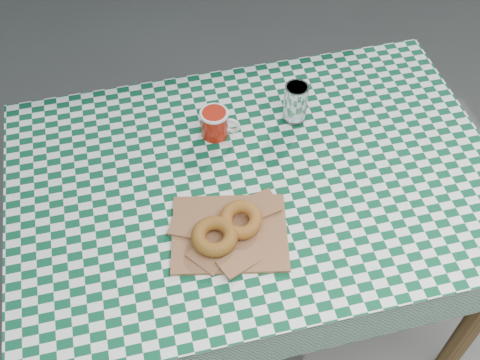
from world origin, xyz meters
name	(u,v)px	position (x,y,z in m)	size (l,w,h in m)	color
ground	(255,337)	(0.00, 0.00, 0.00)	(60.00, 60.00, 0.00)	#54534E
table	(254,255)	(0.01, 0.10, 0.38)	(1.24, 0.83, 0.75)	brown
tablecloth	(257,178)	(0.01, 0.10, 0.75)	(1.26, 0.85, 0.01)	#0B4729
paper_bag	(230,232)	(-0.09, -0.05, 0.76)	(0.27, 0.22, 0.01)	#936040
bagel_front	(215,236)	(-0.13, -0.07, 0.79)	(0.11, 0.11, 0.03)	brown
bagel_back	(241,220)	(-0.06, -0.04, 0.79)	(0.10, 0.10, 0.03)	#98521F
coffee_mug	(214,123)	(-0.06, 0.28, 0.80)	(0.14, 0.14, 0.08)	#AC1A0B
drinking_glass	(295,103)	(0.17, 0.28, 0.81)	(0.06, 0.06, 0.12)	white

